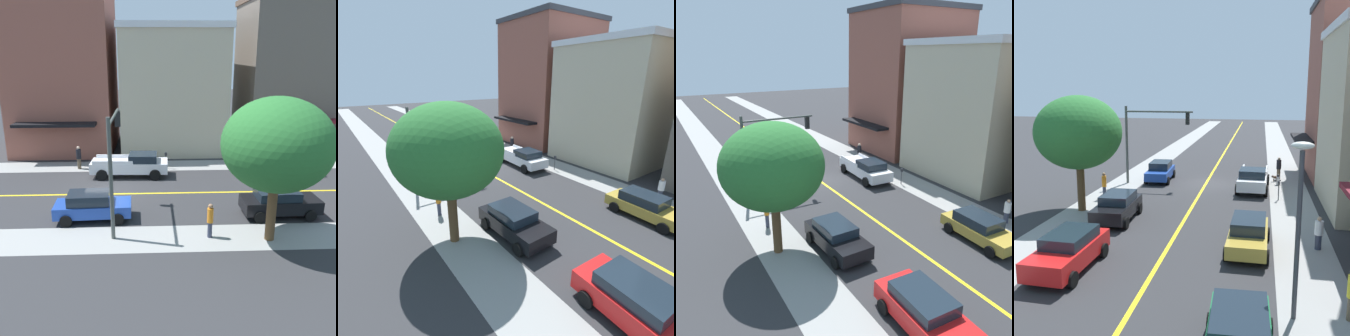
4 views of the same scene
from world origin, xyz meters
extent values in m
plane|color=#2D2D30|center=(0.00, 0.00, 0.00)|extent=(140.00, 140.00, 0.00)
cube|color=gray|center=(-6.25, 0.00, 0.00)|extent=(2.77, 126.00, 0.01)
cube|color=gray|center=(6.25, 0.00, 0.00)|extent=(2.77, 126.00, 0.01)
cube|color=yellow|center=(0.00, 0.00, 0.00)|extent=(0.20, 126.00, 0.00)
cube|color=#935142|center=(-12.95, -4.93, 6.98)|extent=(9.43, 8.75, 13.97)
cube|color=black|center=(-7.54, -4.93, 3.19)|extent=(1.38, 6.65, 0.24)
cube|color=beige|center=(-12.95, 4.92, 5.34)|extent=(9.58, 9.21, 10.67)
cube|color=silver|center=(-12.95, 4.92, 10.92)|extent=(9.88, 9.51, 0.50)
cube|color=#665B51|center=(-12.95, 15.91, 6.55)|extent=(8.35, 8.59, 13.09)
cube|color=maroon|center=(-8.20, 15.91, 3.18)|extent=(1.14, 6.53, 0.24)
cylinder|color=brown|center=(6.54, 8.66, 1.43)|extent=(0.47, 0.47, 2.86)
ellipsoid|color=#286B2D|center=(6.54, 8.66, 4.80)|extent=(5.17, 5.17, 4.40)
cylinder|color=silver|center=(-5.55, -0.58, 0.32)|extent=(0.24, 0.24, 0.65)
sphere|color=#232328|center=(-5.55, -0.58, 0.72)|extent=(0.22, 0.22, 0.22)
cylinder|color=#232328|center=(-5.72, -0.58, 0.36)|extent=(0.10, 0.10, 0.10)
cylinder|color=#232328|center=(-5.38, -0.58, 0.36)|extent=(0.10, 0.10, 0.10)
cylinder|color=#4C4C51|center=(-5.42, 4.03, 0.53)|extent=(0.07, 0.07, 1.05)
cube|color=#2D2D33|center=(-5.42, 4.03, 1.18)|extent=(0.12, 0.18, 0.26)
cylinder|color=#474C47|center=(6.13, 0.97, 3.03)|extent=(0.20, 0.20, 6.05)
cylinder|color=#474C47|center=(3.52, 0.97, 5.65)|extent=(5.21, 0.14, 0.14)
cube|color=black|center=(1.32, 0.97, 5.15)|extent=(0.26, 0.32, 0.90)
sphere|color=red|center=(1.32, 0.97, 5.45)|extent=(0.20, 0.20, 0.20)
sphere|color=yellow|center=(1.32, 0.97, 5.15)|extent=(0.20, 0.20, 0.20)
sphere|color=green|center=(1.32, 0.97, 4.85)|extent=(0.20, 0.20, 0.20)
cube|color=#B29338|center=(-3.71, 13.18, 0.62)|extent=(1.84, 4.47, 0.61)
cube|color=#19232D|center=(-3.72, 12.96, 1.20)|extent=(1.58, 2.43, 0.55)
cylinder|color=black|center=(-4.55, 14.66, 0.32)|extent=(0.23, 0.64, 0.64)
cylinder|color=black|center=(-2.81, 14.62, 0.32)|extent=(0.23, 0.64, 0.64)
cylinder|color=black|center=(-4.61, 11.74, 0.32)|extent=(0.23, 0.64, 0.64)
cylinder|color=black|center=(-2.88, 11.70, 0.32)|extent=(0.23, 0.64, 0.64)
cube|color=#1E429E|center=(3.79, -0.33, 0.64)|extent=(1.92, 4.21, 0.64)
cube|color=#19232D|center=(3.80, -0.53, 1.25)|extent=(1.63, 2.30, 0.58)
cylinder|color=black|center=(2.86, 1.00, 0.32)|extent=(0.25, 0.65, 0.64)
cylinder|color=black|center=(4.60, 1.07, 0.32)|extent=(0.25, 0.65, 0.64)
cylinder|color=black|center=(2.98, -1.73, 0.32)|extent=(0.25, 0.65, 0.64)
cylinder|color=black|center=(4.72, -1.65, 0.32)|extent=(0.25, 0.65, 0.64)
cube|color=black|center=(3.74, 10.09, 0.68)|extent=(1.95, 4.33, 0.72)
cube|color=#19232D|center=(3.75, 9.88, 1.28)|extent=(1.67, 2.36, 0.48)
cylinder|color=black|center=(2.79, 11.47, 0.32)|extent=(0.24, 0.65, 0.64)
cylinder|color=black|center=(4.61, 11.53, 0.32)|extent=(0.24, 0.65, 0.64)
cylinder|color=black|center=(2.87, 8.65, 0.32)|extent=(0.24, 0.65, 0.64)
cylinder|color=black|center=(4.70, 8.71, 0.32)|extent=(0.24, 0.65, 0.64)
cube|color=silver|center=(-3.69, 1.27, 0.78)|extent=(2.18, 5.69, 0.77)
cube|color=#19232D|center=(-3.65, 2.28, 1.44)|extent=(1.88, 2.09, 0.55)
cube|color=silver|center=(-4.63, 0.19, 1.29)|extent=(0.22, 2.92, 0.24)
cube|color=silver|center=(-2.83, 0.11, 1.29)|extent=(0.22, 2.92, 0.24)
cylinder|color=black|center=(-4.59, 3.22, 0.40)|extent=(0.31, 0.81, 0.80)
cylinder|color=black|center=(-2.63, 3.14, 0.40)|extent=(0.31, 0.81, 0.80)
cylinder|color=black|center=(-4.74, -0.60, 0.40)|extent=(0.31, 0.81, 0.80)
cylinder|color=black|center=(-2.78, -0.67, 0.40)|extent=(0.31, 0.81, 0.80)
cylinder|color=#33384C|center=(6.21, 5.75, 0.41)|extent=(0.23, 0.23, 0.81)
cylinder|color=orange|center=(6.21, 5.75, 1.18)|extent=(0.30, 0.30, 0.74)
sphere|color=#936B4C|center=(6.21, 5.75, 1.67)|extent=(0.23, 0.23, 0.23)
cylinder|color=brown|center=(-7.16, 18.61, 0.40)|extent=(0.24, 0.24, 0.81)
cylinder|color=#33384C|center=(-6.91, 12.52, 0.36)|extent=(0.30, 0.30, 0.72)
cylinder|color=silver|center=(-6.91, 12.52, 1.05)|extent=(0.40, 0.40, 0.66)
sphere|color=tan|center=(-6.91, 12.52, 1.48)|extent=(0.20, 0.20, 0.20)
cylinder|color=brown|center=(-5.67, -2.80, 0.42)|extent=(0.29, 0.29, 0.83)
cylinder|color=black|center=(-5.67, -2.80, 1.21)|extent=(0.39, 0.39, 0.76)
sphere|color=beige|center=(-5.67, -2.80, 1.71)|extent=(0.24, 0.24, 0.24)
ellipsoid|color=#4C3828|center=(-5.46, -1.75, 0.35)|extent=(0.61, 0.43, 0.25)
sphere|color=#4C3828|center=(-5.17, -1.64, 0.42)|extent=(0.20, 0.20, 0.20)
cylinder|color=#4C3828|center=(-5.28, -1.68, 0.11)|extent=(0.09, 0.09, 0.22)
cylinder|color=#4C3828|center=(-5.64, -1.82, 0.11)|extent=(0.09, 0.09, 0.22)
camera|label=1|loc=(23.07, 2.91, 8.87)|focal=40.32mm
camera|label=2|loc=(10.90, 19.39, 7.93)|focal=27.36mm
camera|label=3|loc=(11.34, 24.30, 10.07)|focal=36.67mm
camera|label=4|loc=(-4.11, 31.59, 7.37)|focal=44.23mm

